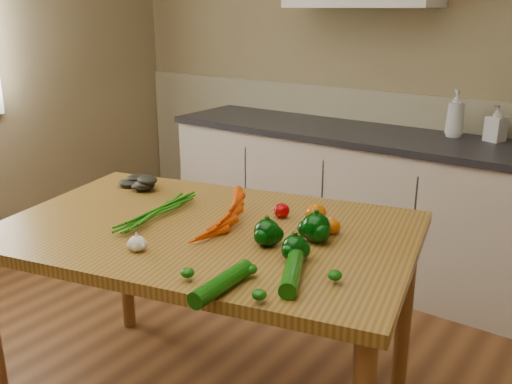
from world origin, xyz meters
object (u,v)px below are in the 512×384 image
object	(u,v)px
pepper_a	(267,233)
pepper_b	(316,228)
table	(207,249)
zucchini_b	(222,283)
soap_bottle_a	(456,113)
tomato_a	(282,211)
zucchini_a	(292,272)
soap_bottle_b	(496,123)
leafy_greens	(139,176)
garlic_bulb	(137,244)
carrot_bunch	(205,215)
tomato_c	(331,226)
tomato_b	(316,214)
pepper_c	(295,248)

from	to	relation	value
pepper_a	pepper_b	size ratio (longest dim) A/B	0.90
table	zucchini_b	xyz separation A→B (m)	(0.37, -0.37, 0.12)
soap_bottle_a	tomato_a	bearing A→B (deg)	47.25
soap_bottle_a	zucchini_a	bearing A→B (deg)	58.44
table	soap_bottle_b	xyz separation A→B (m)	(0.59, 1.75, 0.27)
table	leafy_greens	size ratio (longest dim) A/B	7.83
garlic_bulb	pepper_a	distance (m)	0.44
carrot_bunch	tomato_c	xyz separation A→B (m)	(0.44, 0.19, -0.01)
tomato_a	zucchini_a	size ratio (longest dim) A/B	0.25
zucchini_b	tomato_c	bearing A→B (deg)	85.41
table	zucchini_a	size ratio (longest dim) A/B	6.72
carrot_bunch	tomato_a	world-z (taller)	carrot_bunch
table	garlic_bulb	xyz separation A→B (m)	(-0.05, -0.31, 0.12)
soap_bottle_a	zucchini_b	world-z (taller)	soap_bottle_a
garlic_bulb	tomato_c	world-z (taller)	tomato_c
tomato_c	tomato_b	bearing A→B (deg)	147.89
soap_bottle_a	leafy_greens	distance (m)	1.81
tomato_c	zucchini_a	xyz separation A→B (m)	(0.08, -0.40, -0.00)
tomato_c	carrot_bunch	bearing A→B (deg)	-156.42
pepper_b	leafy_greens	bearing A→B (deg)	175.07
garlic_bulb	carrot_bunch	bearing A→B (deg)	85.98
leafy_greens	tomato_b	size ratio (longest dim) A/B	2.71
carrot_bunch	pepper_b	distance (m)	0.44
table	tomato_a	bearing A→B (deg)	41.40
zucchini_b	tomato_b	bearing A→B (deg)	95.03
garlic_bulb	tomato_a	distance (m)	0.59
pepper_a	table	bearing A→B (deg)	177.68
zucchini_b	pepper_c	bearing A→B (deg)	80.10
pepper_b	soap_bottle_a	bearing A→B (deg)	91.10
table	soap_bottle_a	bearing A→B (deg)	64.88
tomato_c	zucchini_b	size ratio (longest dim) A/B	0.25
table	tomato_a	distance (m)	0.33
tomato_b	table	bearing A→B (deg)	-138.97
tomato_a	tomato_c	bearing A→B (deg)	-8.88
soap_bottle_b	tomato_a	xyz separation A→B (m)	(-0.42, -1.51, -0.15)
pepper_a	tomato_c	xyz separation A→B (m)	(0.13, 0.22, -0.02)
pepper_b	pepper_c	world-z (taller)	pepper_b
leafy_greens	tomato_b	xyz separation A→B (m)	(0.88, 0.07, -0.02)
soap_bottle_b	pepper_b	bearing A→B (deg)	-76.40
pepper_a	tomato_c	world-z (taller)	pepper_a
pepper_b	tomato_c	bearing A→B (deg)	83.03
table	carrot_bunch	bearing A→B (deg)	130.28
tomato_b	zucchini_a	bearing A→B (deg)	-68.34
garlic_bulb	soap_bottle_a	bearing A→B (deg)	78.43
table	tomato_a	world-z (taller)	tomato_a
garlic_bulb	soap_bottle_b	bearing A→B (deg)	72.77
table	leafy_greens	xyz separation A→B (m)	(-0.57, 0.20, 0.15)
pepper_a	pepper_b	distance (m)	0.17
tomato_b	tomato_c	size ratio (longest dim) A/B	1.26
pepper_b	soap_bottle_b	bearing A→B (deg)	83.43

